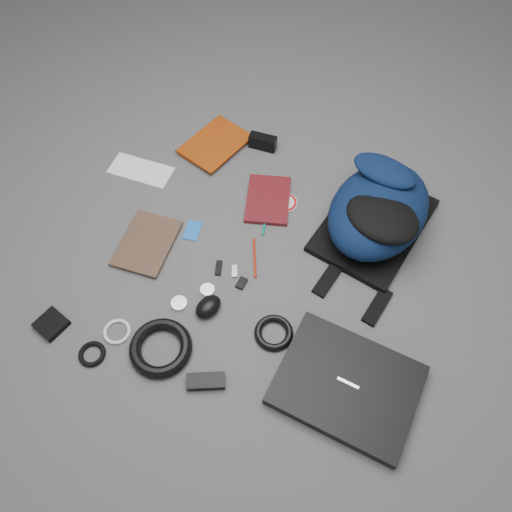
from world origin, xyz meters
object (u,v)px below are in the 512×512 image
(mouse, at_px, (208,307))
(pouch, at_px, (51,324))
(backpack, at_px, (379,210))
(textbook_red, at_px, (197,133))
(laptop, at_px, (347,385))
(power_brick, at_px, (206,381))
(compact_camera, at_px, (263,142))
(comic_book, at_px, (124,237))
(dvd_case, at_px, (268,200))

(mouse, xyz_separation_m, pouch, (-0.43, -0.22, -0.01))
(backpack, distance_m, pouch, 1.11)
(textbook_red, relative_size, pouch, 2.99)
(laptop, xyz_separation_m, mouse, (-0.47, 0.08, 0.00))
(laptop, relative_size, textbook_red, 1.56)
(laptop, bearing_deg, power_brick, -155.01)
(pouch, bearing_deg, backpack, 40.55)
(laptop, height_order, pouch, laptop)
(compact_camera, relative_size, mouse, 1.16)
(comic_book, relative_size, mouse, 2.60)
(backpack, xyz_separation_m, comic_book, (-0.79, -0.35, -0.09))
(laptop, relative_size, compact_camera, 3.73)
(compact_camera, xyz_separation_m, mouse, (0.08, -0.72, -0.01))
(compact_camera, bearing_deg, backpack, -25.99)
(backpack, distance_m, laptop, 0.59)
(laptop, relative_size, dvd_case, 1.83)
(mouse, height_order, power_brick, mouse)
(mouse, relative_size, power_brick, 0.82)
(pouch, bearing_deg, textbook_red, 84.65)
(backpack, xyz_separation_m, power_brick, (-0.32, -0.72, -0.09))
(laptop, distance_m, compact_camera, 0.98)
(backpack, xyz_separation_m, textbook_red, (-0.76, 0.19, -0.09))
(backpack, height_order, power_brick, backpack)
(laptop, relative_size, mouse, 4.32)
(textbook_red, xyz_separation_m, dvd_case, (0.37, -0.21, -0.01))
(backpack, relative_size, comic_book, 2.02)
(backpack, bearing_deg, textbook_red, 179.20)
(dvd_case, distance_m, compact_camera, 0.27)
(backpack, xyz_separation_m, pouch, (-0.84, -0.72, -0.09))
(comic_book, xyz_separation_m, pouch, (-0.05, -0.37, 0.00))
(comic_book, xyz_separation_m, mouse, (0.38, -0.15, 0.01))
(dvd_case, height_order, compact_camera, compact_camera)
(comic_book, bearing_deg, compact_camera, 59.25)
(compact_camera, relative_size, power_brick, 0.95)
(textbook_red, relative_size, comic_book, 1.06)
(comic_book, xyz_separation_m, compact_camera, (0.30, 0.57, 0.02))
(laptop, distance_m, comic_book, 0.88)
(pouch, bearing_deg, mouse, 27.16)
(backpack, distance_m, dvd_case, 0.39)
(compact_camera, bearing_deg, pouch, -112.52)
(power_brick, bearing_deg, laptop, -4.47)
(laptop, xyz_separation_m, dvd_case, (-0.45, 0.56, -0.01))
(comic_book, xyz_separation_m, dvd_case, (0.41, 0.33, -0.00))
(laptop, xyz_separation_m, pouch, (-0.91, -0.14, -0.01))
(mouse, bearing_deg, backpack, 73.52)
(backpack, distance_m, comic_book, 0.87)
(dvd_case, bearing_deg, backpack, -11.71)
(textbook_red, distance_m, power_brick, 1.00)
(backpack, bearing_deg, dvd_case, -163.65)
(backpack, relative_size, mouse, 5.27)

